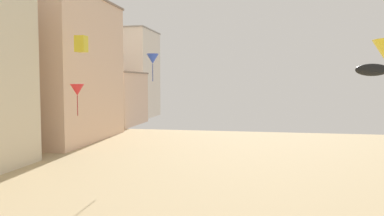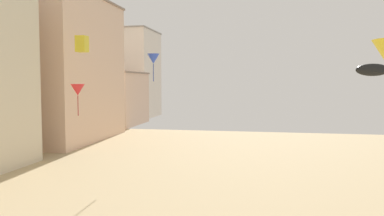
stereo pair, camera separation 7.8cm
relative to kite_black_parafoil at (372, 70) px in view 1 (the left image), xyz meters
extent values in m
cube|color=beige|center=(-37.84, 22.03, 0.80)|extent=(17.95, 18.88, 19.35)
cube|color=beige|center=(-37.84, 41.30, -4.06)|extent=(15.82, 13.68, 9.63)
cube|color=#89715E|center=(-37.84, 41.30, 0.91)|extent=(16.14, 13.95, 0.30)
cube|color=silver|center=(-37.84, 57.20, 0.88)|extent=(12.42, 13.75, 19.51)
cube|color=gray|center=(-37.84, 57.20, 10.78)|extent=(12.67, 14.03, 0.30)
ellipsoid|color=black|center=(0.00, 0.00, 0.00)|extent=(2.10, 0.58, 0.82)
cube|color=yellow|center=(-25.85, 10.99, 3.20)|extent=(1.09, 1.09, 1.71)
cone|color=red|center=(-20.79, 0.03, -1.38)|extent=(1.06, 1.06, 0.87)
cylinder|color=maroon|center=(-20.79, 0.03, -2.58)|extent=(0.06, 0.06, 1.54)
cone|color=blue|center=(-18.86, 13.72, 1.73)|extent=(1.32, 1.32, 1.08)
cylinder|color=#233995|center=(-18.86, 13.72, 0.23)|extent=(0.07, 0.07, 1.92)
camera|label=1|loc=(-7.07, -26.74, -0.78)|focal=35.72mm
camera|label=2|loc=(-6.99, -26.73, -0.78)|focal=35.72mm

